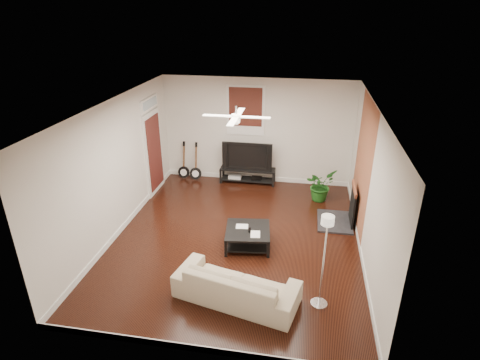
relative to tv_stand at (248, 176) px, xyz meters
name	(u,v)px	position (x,y,z in m)	size (l,w,h in m)	color
room	(236,177)	(0.20, -2.78, 1.19)	(5.01, 6.01, 2.81)	black
brick_accent	(363,166)	(2.69, -1.78, 1.19)	(0.02, 2.20, 2.80)	#AF5738
fireplace	(344,205)	(2.40, -1.78, 0.25)	(0.80, 1.10, 0.92)	black
window_back	(246,111)	(-0.10, 0.19, 1.74)	(1.00, 0.06, 1.30)	#3A190F
door_left	(153,145)	(-2.26, -0.88, 1.04)	(0.08, 1.00, 2.50)	white
tv_stand	(248,176)	(0.00, 0.00, 0.00)	(1.48, 0.39, 0.41)	black
tv	(248,155)	(0.00, 0.02, 0.59)	(1.33, 0.17, 0.76)	black
coffee_table	(248,237)	(0.47, -3.01, -0.02)	(0.87, 0.87, 0.37)	black
sofa	(236,284)	(0.53, -4.61, 0.09)	(2.03, 0.79, 0.59)	#BEAC8F
floor_lamp	(323,262)	(1.88, -4.51, 0.62)	(0.27, 0.27, 1.66)	silver
potted_plant	(320,185)	(1.92, -0.69, 0.19)	(0.71, 0.62, 0.79)	#1B5719
guitar_left	(183,161)	(-1.79, -0.03, 0.32)	(0.32, 0.23, 1.05)	black
guitar_right	(195,162)	(-1.44, -0.06, 0.32)	(0.32, 0.23, 1.05)	black
ceiling_fan	(236,117)	(0.20, -2.78, 2.39)	(1.24, 1.24, 0.32)	white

